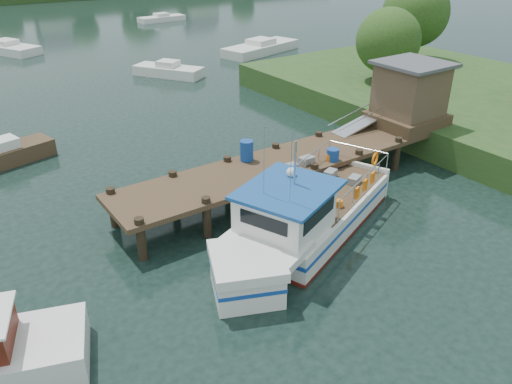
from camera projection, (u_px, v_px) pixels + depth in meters
ground_plane at (255, 200)px, 20.61m from camera, size 160.00×160.00×0.00m
near_shore at (512, 90)px, 27.67m from camera, size 16.00×30.00×7.76m
dock at (371, 118)px, 22.88m from camera, size 16.60×3.00×4.78m
lobster_boat at (302, 220)px, 17.48m from camera, size 9.70×5.90×4.82m
moored_rowboat at (6, 154)px, 23.62m from camera, size 4.52×2.45×1.25m
moored_far at (162, 18)px, 61.33m from camera, size 5.78×2.16×0.97m
moored_b at (168, 70)px, 38.01m from camera, size 4.43×5.45×1.18m
moored_c at (261, 48)px, 45.36m from camera, size 8.30×4.55×1.24m
moored_d at (6, 48)px, 45.38m from camera, size 5.14×7.22×1.17m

